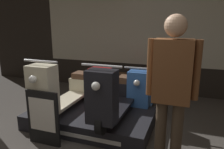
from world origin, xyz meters
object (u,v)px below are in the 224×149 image
object	(u,v)px
scooter_backrow_1	(145,91)
scooter_display_left	(63,90)
scooter_backrow_0	(110,87)
price_sign_board	(43,118)
scooter_display_right	(115,96)
person_right_browsing	(172,84)

from	to	relation	value
scooter_backrow_1	scooter_display_left	bearing A→B (deg)	-135.18
scooter_backrow_0	scooter_display_left	bearing A→B (deg)	-109.54
scooter_backrow_0	price_sign_board	xyz separation A→B (m)	(-0.33, -1.85, 0.05)
scooter_display_left	scooter_backrow_1	distance (m)	1.68
scooter_display_left	scooter_backrow_1	xyz separation A→B (m)	(1.18, 1.17, -0.25)
scooter_display_right	scooter_backrow_1	size ratio (longest dim) A/B	1.00
scooter_backrow_1	price_sign_board	xyz separation A→B (m)	(-1.09, -1.85, 0.05)
scooter_backrow_0	person_right_browsing	bearing A→B (deg)	-52.21
scooter_backrow_0	person_right_browsing	distance (m)	2.42
scooter_display_left	person_right_browsing	xyz separation A→B (m)	(1.83, -0.66, 0.47)
scooter_display_right	scooter_backrow_0	world-z (taller)	scooter_display_right
scooter_display_right	price_sign_board	xyz separation A→B (m)	(-0.85, -0.68, -0.21)
scooter_backrow_0	person_right_browsing	xyz separation A→B (m)	(1.42, -1.83, 0.72)
scooter_display_right	price_sign_board	size ratio (longest dim) A/B	2.01
scooter_display_left	person_right_browsing	distance (m)	2.00
scooter_display_left	price_sign_board	bearing A→B (deg)	-82.52
person_right_browsing	price_sign_board	world-z (taller)	person_right_browsing
scooter_display_left	scooter_display_right	world-z (taller)	same
scooter_display_right	scooter_backrow_1	world-z (taller)	scooter_display_right
scooter_display_left	scooter_backrow_1	bearing A→B (deg)	44.82
price_sign_board	person_right_browsing	bearing A→B (deg)	0.83
scooter_backrow_0	price_sign_board	bearing A→B (deg)	-99.98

